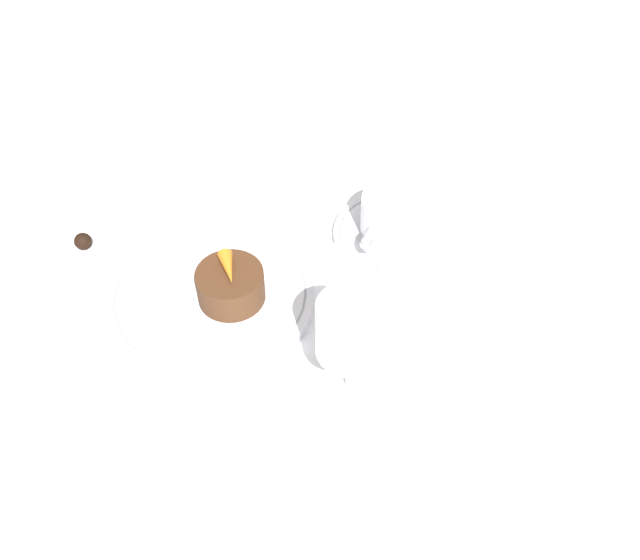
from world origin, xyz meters
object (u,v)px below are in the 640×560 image
dinner_plate (211,297)px  coffee_cup (395,215)px  fork (122,404)px  dessert_cake (231,286)px  wine_glass (351,335)px

dinner_plate → coffee_cup: 0.23m
coffee_cup → fork: size_ratio=0.56×
fork → dessert_cake: 0.17m
dessert_cake → coffee_cup: bearing=155.4°
dinner_plate → wine_glass: (0.01, 0.19, 0.08)m
coffee_cup → fork: 0.37m
wine_glass → fork: 0.24m
wine_glass → dinner_plate: bearing=-91.7°
fork → dessert_cake: dessert_cake is taller
coffee_cup → dessert_cake: size_ratio=1.45×
coffee_cup → fork: coffee_cup is taller
dinner_plate → wine_glass: bearing=88.3°
wine_glass → dessert_cake: (-0.01, -0.16, -0.05)m
coffee_cup → fork: bearing=-14.7°
coffee_cup → wine_glass: wine_glass is taller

